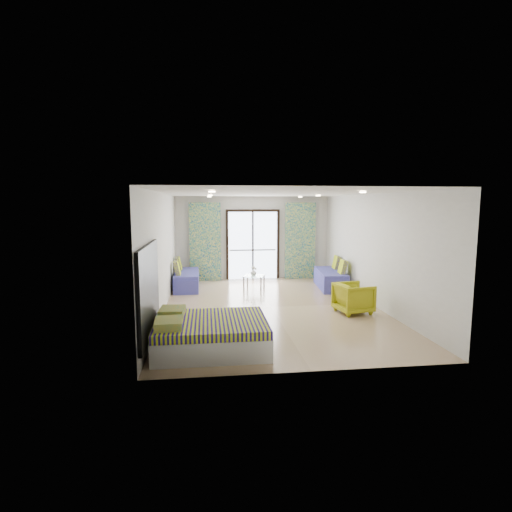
{
  "coord_description": "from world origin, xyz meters",
  "views": [
    {
      "loc": [
        -1.51,
        -9.22,
        2.45
      ],
      "look_at": [
        -0.27,
        0.68,
        1.15
      ],
      "focal_mm": 28.0,
      "sensor_mm": 36.0,
      "label": 1
    }
  ],
  "objects": [
    {
      "name": "headboard",
      "position": [
        -2.46,
        -2.65,
        1.05
      ],
      "size": [
        0.06,
        2.1,
        1.5
      ],
      "primitive_type": "cube",
      "color": "black",
      "rests_on": "floor"
    },
    {
      "name": "downlight_c",
      "position": [
        -1.4,
        1.0,
        2.67
      ],
      "size": [
        0.12,
        0.12,
        0.02
      ],
      "primitive_type": "cylinder",
      "color": "#FFE0B2",
      "rests_on": "ceiling"
    },
    {
      "name": "wall_right",
      "position": [
        2.5,
        0.0,
        1.35
      ],
      "size": [
        0.01,
        7.5,
        2.7
      ],
      "primitive_type": null,
      "color": "silver",
      "rests_on": "ground"
    },
    {
      "name": "coffee_table",
      "position": [
        -0.15,
        2.17,
        0.34
      ],
      "size": [
        0.73,
        0.73,
        0.67
      ],
      "rotation": [
        0.0,
        0.0,
        -0.32
      ],
      "color": "silver",
      "rests_on": "floor"
    },
    {
      "name": "floor",
      "position": [
        0.0,
        0.0,
        0.0
      ],
      "size": [
        5.0,
        7.5,
        0.01
      ],
      "primitive_type": null,
      "color": "#977A5A",
      "rests_on": "ground"
    },
    {
      "name": "balcony_rail",
      "position": [
        0.0,
        3.73,
        0.95
      ],
      "size": [
        1.52,
        0.03,
        0.04
      ],
      "primitive_type": "cube",
      "color": "#595451",
      "rests_on": "balcony_door"
    },
    {
      "name": "downlight_e",
      "position": [
        -1.4,
        3.0,
        2.67
      ],
      "size": [
        0.12,
        0.12,
        0.02
      ],
      "primitive_type": "cylinder",
      "color": "#FFE0B2",
      "rests_on": "ceiling"
    },
    {
      "name": "downlight_b",
      "position": [
        1.4,
        -2.0,
        2.67
      ],
      "size": [
        0.12,
        0.12,
        0.02
      ],
      "primitive_type": "cylinder",
      "color": "#FFE0B2",
      "rests_on": "ceiling"
    },
    {
      "name": "downlight_d",
      "position": [
        1.4,
        1.0,
        2.67
      ],
      "size": [
        0.12,
        0.12,
        0.02
      ],
      "primitive_type": "cylinder",
      "color": "#FFE0B2",
      "rests_on": "ceiling"
    },
    {
      "name": "wall_front",
      "position": [
        0.0,
        -3.75,
        1.35
      ],
      "size": [
        5.0,
        0.01,
        2.7
      ],
      "primitive_type": null,
      "color": "silver",
      "rests_on": "ground"
    },
    {
      "name": "wall_left",
      "position": [
        -2.5,
        0.0,
        1.35
      ],
      "size": [
        0.01,
        7.5,
        2.7
      ],
      "primitive_type": null,
      "color": "silver",
      "rests_on": "ground"
    },
    {
      "name": "ceiling",
      "position": [
        0.0,
        0.0,
        2.7
      ],
      "size": [
        5.0,
        7.5,
        0.01
      ],
      "primitive_type": null,
      "color": "silver",
      "rests_on": "ground"
    },
    {
      "name": "daybed_left",
      "position": [
        -2.12,
        2.41,
        0.27
      ],
      "size": [
        0.71,
        1.78,
        0.87
      ],
      "rotation": [
        0.0,
        0.0,
        0.01
      ],
      "color": "#404099",
      "rests_on": "floor"
    },
    {
      "name": "wall_back",
      "position": [
        0.0,
        3.75,
        1.35
      ],
      "size": [
        5.0,
        0.01,
        2.7
      ],
      "primitive_type": null,
      "color": "silver",
      "rests_on": "ground"
    },
    {
      "name": "bed",
      "position": [
        -1.48,
        -2.65,
        0.27
      ],
      "size": [
        1.88,
        1.53,
        0.65
      ],
      "color": "silver",
      "rests_on": "floor"
    },
    {
      "name": "downlight_a",
      "position": [
        -1.4,
        -2.0,
        2.67
      ],
      "size": [
        0.12,
        0.12,
        0.02
      ],
      "primitive_type": "cylinder",
      "color": "#FFE0B2",
      "rests_on": "ceiling"
    },
    {
      "name": "curtain_left",
      "position": [
        -1.55,
        3.57,
        1.25
      ],
      "size": [
        1.0,
        0.1,
        2.5
      ],
      "primitive_type": "cube",
      "color": "silver",
      "rests_on": "floor"
    },
    {
      "name": "balcony_door",
      "position": [
        0.0,
        3.72,
        1.26
      ],
      "size": [
        1.76,
        0.08,
        2.28
      ],
      "color": "black",
      "rests_on": "floor"
    },
    {
      "name": "armchair",
      "position": [
        1.78,
        -0.74,
        0.37
      ],
      "size": [
        0.81,
        0.84,
        0.75
      ],
      "primitive_type": "imported",
      "rotation": [
        0.0,
        0.0,
        1.76
      ],
      "color": "#B0AF16",
      "rests_on": "floor"
    },
    {
      "name": "switch_plate",
      "position": [
        -2.47,
        -1.4,
        1.05
      ],
      "size": [
        0.02,
        0.1,
        0.1
      ],
      "primitive_type": "cube",
      "color": "silver",
      "rests_on": "wall_left"
    },
    {
      "name": "daybed_right",
      "position": [
        2.12,
        1.97,
        0.28
      ],
      "size": [
        0.91,
        1.89,
        0.9
      ],
      "rotation": [
        0.0,
        0.0,
        -0.11
      ],
      "color": "#404099",
      "rests_on": "floor"
    },
    {
      "name": "curtain_right",
      "position": [
        1.55,
        3.57,
        1.25
      ],
      "size": [
        1.0,
        0.1,
        2.5
      ],
      "primitive_type": "cube",
      "color": "silver",
      "rests_on": "floor"
    },
    {
      "name": "vase",
      "position": [
        -0.16,
        2.21,
        0.47
      ],
      "size": [
        0.18,
        0.19,
        0.18
      ],
      "primitive_type": "imported",
      "rotation": [
        0.0,
        0.0,
        0.05
      ],
      "color": "white",
      "rests_on": "coffee_table"
    },
    {
      "name": "downlight_f",
      "position": [
        1.4,
        3.0,
        2.67
      ],
      "size": [
        0.12,
        0.12,
        0.02
      ],
      "primitive_type": "cylinder",
      "color": "#FFE0B2",
      "rests_on": "ceiling"
    }
  ]
}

